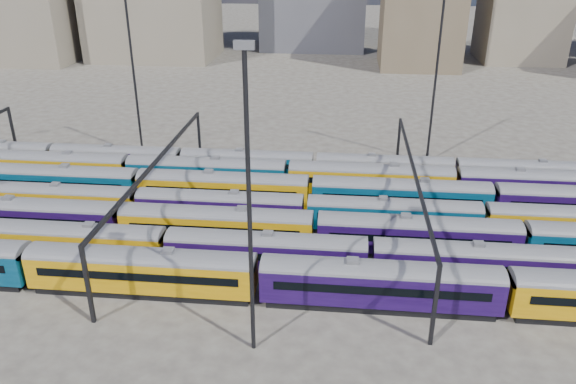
# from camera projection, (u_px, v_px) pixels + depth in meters

# --- Properties ---
(ground) EXTENTS (500.00, 500.00, 0.00)m
(ground) POSITION_uv_depth(u_px,v_px,m) (324.00, 229.00, 67.23)
(ground) COLOR #413D37
(ground) RESTS_ON ground
(rake_0) EXTENTS (136.08, 3.32, 5.60)m
(rake_0) POSITION_uv_depth(u_px,v_px,m) (258.00, 273.00, 52.94)
(rake_0) COLOR black
(rake_0) RESTS_ON ground
(rake_1) EXTENTS (126.48, 3.08, 5.20)m
(rake_1) POSITION_uv_depth(u_px,v_px,m) (370.00, 254.00, 56.57)
(rake_1) COLOR black
(rake_1) RESTS_ON ground
(rake_2) EXTENTS (132.22, 3.22, 5.44)m
(rake_2) POSITION_uv_depth(u_px,v_px,m) (121.00, 218.00, 63.65)
(rake_2) COLOR black
(rake_2) RESTS_ON ground
(rake_3) EXTENTS (143.55, 3.00, 5.05)m
(rake_3) POSITION_uv_depth(u_px,v_px,m) (220.00, 204.00, 67.30)
(rake_3) COLOR black
(rake_3) RESTS_ON ground
(rake_4) EXTENTS (134.22, 3.27, 5.52)m
(rake_4) POSITION_uv_depth(u_px,v_px,m) (310.00, 189.00, 70.75)
(rake_4) COLOR black
(rake_4) RESTS_ON ground
(rake_5) EXTENTS (132.85, 3.24, 5.46)m
(rake_5) POSITION_uv_depth(u_px,v_px,m) (288.00, 173.00, 75.61)
(rake_5) COLOR black
(rake_5) RESTS_ON ground
(rake_6) EXTENTS (136.33, 2.85, 4.79)m
(rake_6) POSITION_uv_depth(u_px,v_px,m) (384.00, 166.00, 79.06)
(rake_6) COLOR black
(rake_6) RESTS_ON ground
(gantry_1) EXTENTS (0.35, 40.35, 8.03)m
(gantry_1) POSITION_uv_depth(u_px,v_px,m) (156.00, 170.00, 66.29)
(gantry_1) COLOR black
(gantry_1) RESTS_ON ground
(gantry_2) EXTENTS (0.35, 40.35, 8.03)m
(gantry_2) POSITION_uv_depth(u_px,v_px,m) (414.00, 180.00, 63.50)
(gantry_2) COLOR black
(gantry_2) RESTS_ON ground
(mast_1) EXTENTS (1.40, 0.50, 25.60)m
(mast_1) POSITION_uv_depth(u_px,v_px,m) (133.00, 68.00, 84.19)
(mast_1) COLOR black
(mast_1) RESTS_ON ground
(mast_2) EXTENTS (1.40, 0.50, 25.60)m
(mast_2) POSITION_uv_depth(u_px,v_px,m) (249.00, 199.00, 41.99)
(mast_2) COLOR black
(mast_2) RESTS_ON ground
(mast_3) EXTENTS (1.40, 0.50, 25.60)m
(mast_3) POSITION_uv_depth(u_px,v_px,m) (436.00, 72.00, 81.82)
(mast_3) COLOR black
(mast_3) RESTS_ON ground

